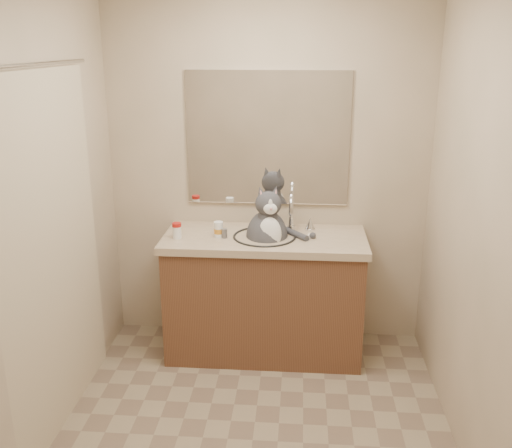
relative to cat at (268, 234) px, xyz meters
The scene contains 8 objects.
room 1.01m from the cat, 91.19° to the right, with size 2.22×2.52×2.42m.
vanity 0.43m from the cat, 155.15° to the left, with size 1.34×0.59×1.12m.
mirror 0.64m from the cat, 94.07° to the left, with size 1.10×0.02×0.90m, color white.
shower_curtain 1.38m from the cat, 141.36° to the right, with size 0.02×1.30×1.93m.
cat is the anchor object (origin of this frame).
pill_bottle_redcap 0.59m from the cat, behind, with size 0.07×0.07×0.10m.
pill_bottle_orange 0.32m from the cat, behind, with size 0.07×0.07×0.10m.
grey_canister 0.28m from the cat, behind, with size 0.04×0.04×0.06m.
Camera 1 is at (0.22, -2.59, 2.07)m, focal length 40.00 mm.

